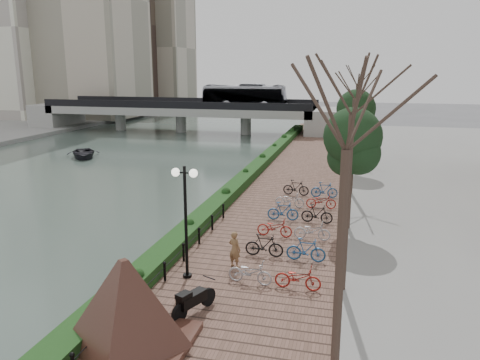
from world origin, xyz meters
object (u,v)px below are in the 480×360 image
(lamppost, at_px, (185,197))
(pedestrian, at_px, (235,249))
(motorcycle, at_px, (194,299))
(boat, at_px, (83,153))
(granite_monument, at_px, (126,305))

(lamppost, relative_size, pedestrian, 2.89)
(motorcycle, relative_size, pedestrian, 1.12)
(boat, bearing_deg, granite_monument, -89.10)
(granite_monument, height_order, boat, granite_monument)
(lamppost, distance_m, boat, 30.65)
(granite_monument, distance_m, pedestrian, 6.57)
(lamppost, height_order, boat, lamppost)
(lamppost, relative_size, boat, 1.01)
(granite_monument, relative_size, motorcycle, 2.57)
(granite_monument, xyz_separation_m, lamppost, (-0.08, 5.02, 1.80))
(pedestrian, relative_size, boat, 0.35)
(motorcycle, bearing_deg, lamppost, 138.46)
(motorcycle, distance_m, boat, 33.30)
(granite_monument, bearing_deg, boat, 124.36)
(granite_monument, bearing_deg, lamppost, 90.92)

